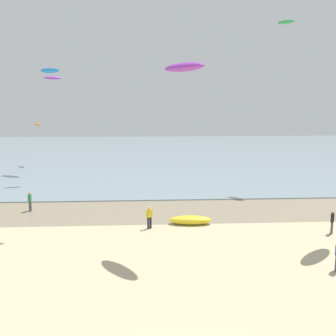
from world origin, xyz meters
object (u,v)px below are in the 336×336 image
object	(u,v)px
person_right_flank	(149,217)
kite_aloft_8	(286,22)
grounded_kite	(190,220)
kite_aloft_7	(53,78)
person_mid_beach	(332,221)
person_left_flank	(30,201)
kite_aloft_3	(184,67)
kite_aloft_9	(50,71)
kite_aloft_6	(37,124)

from	to	relation	value
person_right_flank	kite_aloft_8	bearing A→B (deg)	43.43
grounded_kite	kite_aloft_7	xyz separation A→B (m)	(-13.89, 17.25, 11.70)
person_mid_beach	person_left_flank	bearing A→B (deg)	162.94
kite_aloft_3	kite_aloft_7	bearing A→B (deg)	-6.61
kite_aloft_9	kite_aloft_7	bearing A→B (deg)	-43.71
person_right_flank	grounded_kite	world-z (taller)	person_right_flank
person_right_flank	kite_aloft_3	bearing A→B (deg)	-60.01
kite_aloft_7	person_left_flank	bearing A→B (deg)	74.40
kite_aloft_3	kite_aloft_9	world-z (taller)	kite_aloft_9
person_right_flank	kite_aloft_7	bearing A→B (deg)	120.62
person_left_flank	kite_aloft_7	xyz separation A→B (m)	(-0.50, 12.87, 11.11)
person_right_flank	kite_aloft_6	xyz separation A→B (m)	(-16.04, 30.02, 5.19)
person_mid_beach	kite_aloft_9	world-z (taller)	kite_aloft_9
person_mid_beach	kite_aloft_9	size ratio (longest dim) A/B	0.54
person_mid_beach	kite_aloft_7	distance (m)	32.95
kite_aloft_7	kite_aloft_9	xyz separation A→B (m)	(-1.93, 6.87, 1.34)
person_left_flank	kite_aloft_7	distance (m)	17.01
person_right_flank	kite_aloft_7	distance (m)	23.81
person_mid_beach	kite_aloft_6	world-z (taller)	kite_aloft_6
kite_aloft_7	kite_aloft_8	bearing A→B (deg)	152.09
person_right_flank	grounded_kite	distance (m)	3.34
person_left_flank	kite_aloft_3	bearing A→B (deg)	-35.91
kite_aloft_3	kite_aloft_7	distance (m)	25.33
person_right_flank	person_left_flank	bearing A→B (deg)	152.79
grounded_kite	kite_aloft_9	bearing A→B (deg)	-52.68
person_left_flank	kite_aloft_3	size ratio (longest dim) A/B	0.51
person_left_flank	grounded_kite	size ratio (longest dim) A/B	0.52
grounded_kite	kite_aloft_3	xyz separation A→B (m)	(-1.03, -4.56, 11.04)
person_left_flank	kite_aloft_9	bearing A→B (deg)	97.03
person_mid_beach	kite_aloft_8	xyz separation A→B (m)	(1.43, 15.52, 16.59)
person_mid_beach	person_left_flank	distance (m)	24.29
kite_aloft_7	person_mid_beach	bearing A→B (deg)	122.04
person_mid_beach	kite_aloft_9	distance (m)	39.17
person_right_flank	kite_aloft_8	size ratio (longest dim) A/B	0.92
person_mid_beach	kite_aloft_9	bearing A→B (deg)	133.69
person_left_flank	kite_aloft_6	world-z (taller)	kite_aloft_6
person_mid_beach	kite_aloft_6	size ratio (longest dim) A/B	0.89
kite_aloft_7	kite_aloft_9	bearing A→B (deg)	-92.13
person_left_flank	person_right_flank	size ratio (longest dim) A/B	1.00
person_left_flank	grounded_kite	distance (m)	14.10
person_left_flank	grounded_kite	xyz separation A→B (m)	(13.39, -4.38, -0.59)
kite_aloft_7	kite_aloft_9	size ratio (longest dim) A/B	0.63
kite_aloft_8	person_right_flank	bearing A→B (deg)	87.39
person_mid_beach	kite_aloft_7	size ratio (longest dim) A/B	0.85
person_right_flank	person_mid_beach	bearing A→B (deg)	-8.18
grounded_kite	kite_aloft_6	bearing A→B (deg)	-52.57
grounded_kite	kite_aloft_8	distance (m)	24.19
kite_aloft_6	kite_aloft_9	world-z (taller)	kite_aloft_9
kite_aloft_3	person_mid_beach	bearing A→B (deg)	-117.60
person_mid_beach	kite_aloft_7	bearing A→B (deg)	139.88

